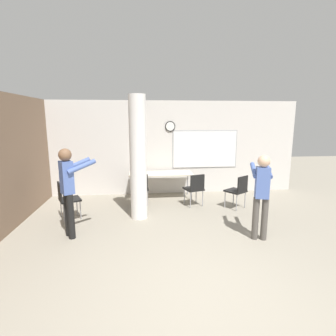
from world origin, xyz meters
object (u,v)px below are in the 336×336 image
(person_watching_back, at_px, (69,186))
(folding_table, at_px, (161,175))
(chair_by_left_wall, at_px, (67,197))
(person_playing_side, at_px, (262,190))
(chair_mid_room, at_px, (238,189))
(bottle_on_table, at_px, (142,170))
(chair_table_right, at_px, (195,187))
(chair_table_left, at_px, (140,187))

(person_watching_back, bearing_deg, folding_table, 50.54)
(folding_table, bearing_deg, chair_by_left_wall, -148.47)
(chair_by_left_wall, bearing_deg, person_playing_side, -19.82)
(folding_table, xyz_separation_m, chair_mid_room, (1.88, -1.11, -0.18))
(bottle_on_table, relative_size, chair_table_right, 0.26)
(bottle_on_table, relative_size, chair_mid_room, 0.26)
(folding_table, xyz_separation_m, chair_by_left_wall, (-2.26, -1.39, -0.18))
(bottle_on_table, bearing_deg, chair_table_right, -34.35)
(folding_table, distance_m, chair_table_left, 0.87)
(chair_table_left, bearing_deg, chair_mid_room, -11.40)
(chair_table_left, bearing_deg, chair_table_right, -7.83)
(folding_table, relative_size, chair_mid_room, 2.07)
(bottle_on_table, xyz_separation_m, person_watching_back, (-1.39, -2.48, 0.19))
(chair_by_left_wall, xyz_separation_m, person_playing_side, (3.94, -1.42, 0.45))
(bottle_on_table, relative_size, chair_table_left, 0.26)
(bottle_on_table, relative_size, person_watching_back, 0.13)
(bottle_on_table, height_order, chair_by_left_wall, bottle_on_table)
(folding_table, xyz_separation_m, bottle_on_table, (-0.54, 0.13, 0.13))
(chair_table_right, xyz_separation_m, person_playing_side, (0.85, -2.01, 0.45))
(bottle_on_table, bearing_deg, chair_mid_room, -27.13)
(chair_by_left_wall, bearing_deg, folding_table, 31.53)
(bottle_on_table, distance_m, chair_mid_room, 2.74)
(bottle_on_table, relative_size, person_playing_side, 0.14)
(chair_mid_room, relative_size, person_playing_side, 0.53)
(folding_table, height_order, chair_by_left_wall, chair_by_left_wall)
(bottle_on_table, bearing_deg, chair_by_left_wall, -138.60)
(chair_by_left_wall, bearing_deg, chair_table_right, 10.69)
(person_watching_back, bearing_deg, chair_by_left_wall, 109.24)
(folding_table, bearing_deg, bottle_on_table, 165.99)
(bottle_on_table, distance_m, chair_table_left, 0.81)
(chair_by_left_wall, relative_size, person_watching_back, 0.50)
(chair_mid_room, height_order, chair_table_right, same)
(chair_mid_room, relative_size, chair_by_left_wall, 1.00)
(chair_by_left_wall, bearing_deg, chair_mid_room, 3.88)
(chair_table_left, xyz_separation_m, person_playing_side, (2.28, -2.20, 0.45))
(bottle_on_table, distance_m, person_playing_side, 3.69)
(chair_by_left_wall, relative_size, person_playing_side, 0.53)
(chair_mid_room, distance_m, person_watching_back, 4.04)
(folding_table, relative_size, chair_by_left_wall, 2.07)
(folding_table, bearing_deg, chair_table_left, -134.55)
(person_playing_side, bearing_deg, bottle_on_table, 127.00)
(bottle_on_table, height_order, chair_table_right, bottle_on_table)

